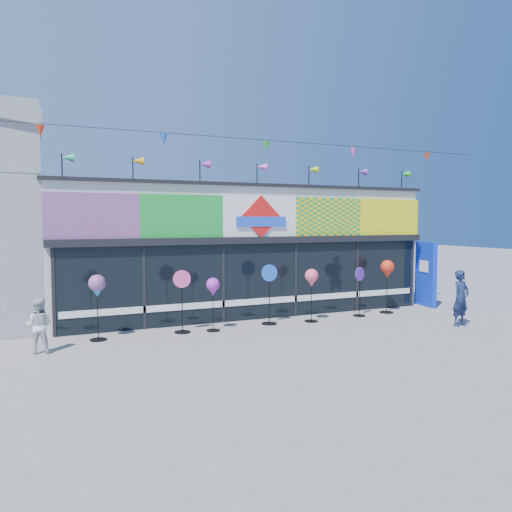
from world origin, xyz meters
TOP-DOWN VIEW (x-y plane):
  - ground at (0.00, 0.00)m, footprint 80.00×80.00m
  - kite_shop at (0.00, 5.94)m, footprint 16.00×5.70m
  - blue_sign at (6.26, 3.20)m, footprint 0.38×1.13m
  - spinner_0 at (-4.82, 2.58)m, footprint 0.42×0.42m
  - spinner_1 at (-2.67, 2.55)m, footprint 0.47×0.43m
  - spinner_2 at (-1.85, 2.42)m, footprint 0.37×0.37m
  - spinner_3 at (-0.08, 2.60)m, footprint 0.48×0.44m
  - spinner_4 at (1.21, 2.42)m, footprint 0.40×0.40m
  - spinner_5 at (3.01, 2.56)m, footprint 0.42×0.39m
  - spinner_6 at (4.16, 2.67)m, footprint 0.43×0.43m
  - adult_man at (4.77, 0.19)m, footprint 0.63×0.47m
  - child at (-6.16, 1.89)m, footprint 0.68×0.52m

SIDE VIEW (x-z plane):
  - ground at x=0.00m, z-range 0.00..0.00m
  - child at x=-6.16m, z-range 0.00..1.24m
  - adult_man at x=4.77m, z-range 0.00..1.59m
  - spinner_5 at x=3.01m, z-range 0.04..1.59m
  - spinner_1 at x=-2.67m, z-range 0.05..1.72m
  - spinner_3 at x=-0.08m, z-range 0.05..1.78m
  - blue_sign at x=6.26m, z-range 0.01..2.24m
  - spinner_2 at x=-1.85m, z-range 0.43..1.88m
  - spinner_4 at x=1.21m, z-range 0.47..2.04m
  - spinner_0 at x=-4.82m, z-range 0.49..2.14m
  - spinner_6 at x=4.16m, z-range 0.51..2.23m
  - kite_shop at x=0.00m, z-range -0.61..4.70m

